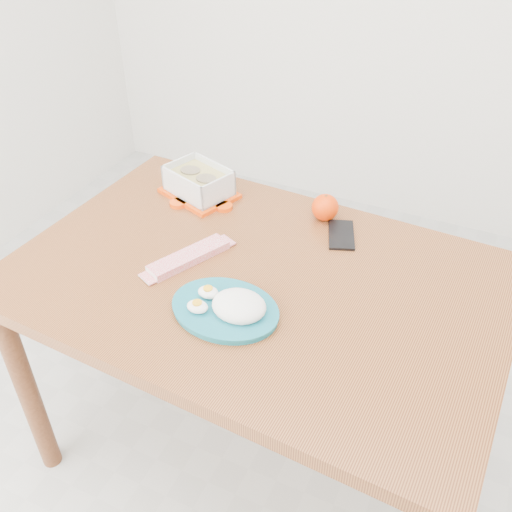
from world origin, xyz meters
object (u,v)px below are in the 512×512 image
at_px(dining_table, 256,301).
at_px(smartphone, 341,235).
at_px(rice_plate, 229,306).
at_px(food_container, 199,182).
at_px(orange_fruit, 325,207).

bearing_deg(dining_table, smartphone, 64.01).
bearing_deg(smartphone, dining_table, -139.11).
distance_m(rice_plate, smartphone, 0.44).
bearing_deg(food_container, orange_fruit, 25.02).
height_order(rice_plate, smartphone, rice_plate).
bearing_deg(smartphone, food_container, 156.90).
bearing_deg(orange_fruit, rice_plate, -97.79).
distance_m(orange_fruit, smartphone, 0.10).
relative_size(food_container, smartphone, 1.84).
bearing_deg(orange_fruit, dining_table, -102.52).
relative_size(orange_fruit, rice_plate, 0.29).
distance_m(food_container, rice_plate, 0.56).
bearing_deg(rice_plate, food_container, 129.94).
height_order(dining_table, orange_fruit, orange_fruit).
height_order(orange_fruit, smartphone, orange_fruit).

